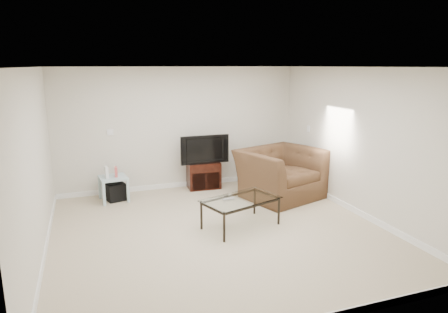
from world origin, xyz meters
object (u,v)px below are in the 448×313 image
object	(u,v)px
tv_stand	(203,175)
subwoofer	(115,192)
recliner	(281,165)
coffee_table	(241,213)
side_table	(114,189)
television	(203,149)

from	to	relation	value
tv_stand	subwoofer	size ratio (longest dim) A/B	2.00
tv_stand	recliner	world-z (taller)	recliner
recliner	coffee_table	world-z (taller)	recliner
side_table	subwoofer	size ratio (longest dim) A/B	1.48
television	subwoofer	size ratio (longest dim) A/B	2.84
side_table	coffee_table	bearing A→B (deg)	-47.63
side_table	subwoofer	bearing A→B (deg)	40.66
recliner	coffee_table	size ratio (longest dim) A/B	1.22
subwoofer	coffee_table	size ratio (longest dim) A/B	0.28
television	side_table	world-z (taller)	television
tv_stand	coffee_table	size ratio (longest dim) A/B	0.56
tv_stand	television	distance (m)	0.57
television	coffee_table	xyz separation A→B (m)	(-0.04, -2.19, -0.61)
tv_stand	coffee_table	world-z (taller)	tv_stand
tv_stand	subwoofer	world-z (taller)	tv_stand
television	side_table	xyz separation A→B (m)	(-1.85, -0.20, -0.61)
tv_stand	subwoofer	distance (m)	1.84
television	subwoofer	world-z (taller)	television
television	recliner	bearing A→B (deg)	-40.83
television	recliner	size ratio (longest dim) A/B	0.65
side_table	recliner	distance (m)	3.23
recliner	tv_stand	bearing A→B (deg)	121.09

